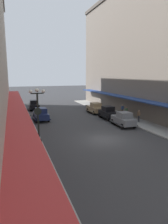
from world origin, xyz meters
The scene contains 14 objects.
ground_plane centered at (0.00, 0.00, 0.00)m, with size 200.00×200.00×0.00m, color #38383A.
sidewalk_left centered at (-7.50, 0.00, 0.07)m, with size 3.00×60.00×0.15m, color #A8A59E.
sidewalk_right centered at (7.50, 0.00, 0.07)m, with size 3.00×60.00×0.15m, color #A8A59E.
parked_car_0 centered at (4.66, 13.47, 0.94)m, with size 2.19×4.28×1.84m.
parked_car_1 centered at (-4.74, 10.95, 0.94)m, with size 2.24×4.30×1.84m.
parked_car_2 centered at (-4.69, 20.48, 0.94)m, with size 2.31×4.32×1.84m.
parked_car_3 centered at (4.66, 4.21, 0.94)m, with size 2.28×4.31×1.84m.
parked_car_4 centered at (4.87, 8.85, 0.94)m, with size 2.17×4.27×1.84m.
lamp_post_with_clock centered at (-6.40, 0.23, 2.99)m, with size 1.42×0.44×5.16m.
fire_hydrant centered at (6.35, 7.07, 0.56)m, with size 0.24×0.24×0.82m.
pedestrian_0 centered at (8.01, 10.25, 0.99)m, with size 0.36×0.24×1.64m.
pedestrian_1 centered at (7.53, 5.07, 0.99)m, with size 0.36×0.24×1.64m.
pedestrian_2 centered at (-6.68, 5.83, 1.01)m, with size 0.36×0.28×1.67m.
pedestrian_3 centered at (7.35, 8.02, 0.99)m, with size 0.36×0.24×1.64m.
Camera 1 is at (-8.50, -17.98, 6.46)m, focal length 32.81 mm.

